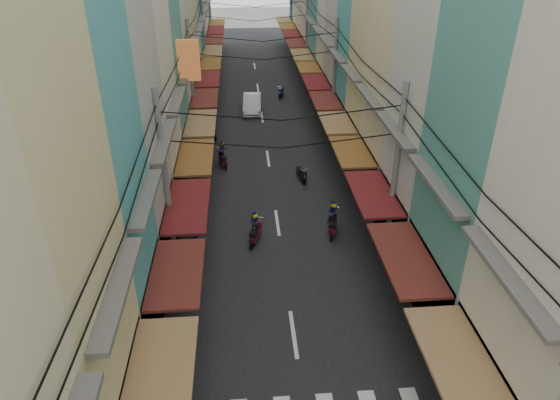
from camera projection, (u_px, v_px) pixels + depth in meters
ground at (288, 299)px, 20.61m from camera, size 160.00×160.00×0.00m
road at (263, 126)px, 38.00m from camera, size 10.00×80.00×0.02m
sidewalk_left at (177, 128)px, 37.53m from camera, size 3.00×80.00×0.06m
sidewalk_right at (347, 123)px, 38.45m from camera, size 3.00×80.00×0.06m
building_row_right at (391, 0)px, 30.87m from camera, size 7.80×68.98×22.59m
utility_poles at (266, 54)px, 30.44m from camera, size 10.20×66.13×8.20m
white_car at (252, 111)px, 40.99m from camera, size 4.86×2.12×1.68m
bicycle at (439, 249)px, 23.75m from camera, size 1.67×1.16×1.08m
moving_scooters at (261, 185)px, 28.40m from camera, size 6.96×26.35×1.85m
parked_scooters at (405, 350)px, 17.58m from camera, size 12.80×11.22×0.97m
pedestrians at (189, 235)px, 22.94m from camera, size 11.94×24.60×2.22m
traffic_sign at (474, 336)px, 16.13m from camera, size 0.10×0.59×2.70m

